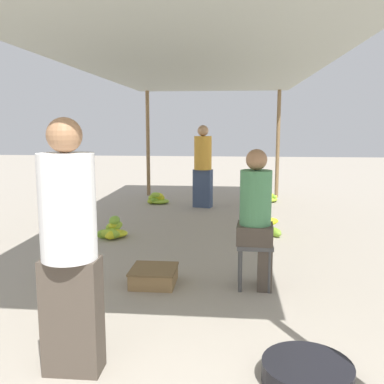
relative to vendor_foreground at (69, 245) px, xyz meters
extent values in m
cylinder|color=olive|center=(-0.89, 6.95, 0.32)|extent=(0.08, 0.08, 2.31)
cylinder|color=olive|center=(1.96, 6.95, 0.32)|extent=(0.08, 0.08, 2.31)
cube|color=#9EA399|center=(0.53, 3.32, 1.50)|extent=(3.25, 7.66, 0.04)
cube|color=#4C4238|center=(0.00, 0.00, -0.46)|extent=(0.36, 0.20, 0.75)
cylinder|color=white|center=(0.00, 0.00, 0.24)|extent=(0.34, 0.34, 0.65)
sphere|color=#9E704C|center=(0.00, 0.00, 0.67)|extent=(0.21, 0.21, 0.21)
cube|color=#4C4C4C|center=(1.22, 1.57, -0.41)|extent=(0.34, 0.34, 0.04)
cylinder|color=#4C4C4C|center=(1.08, 1.43, -0.63)|extent=(0.04, 0.04, 0.41)
cylinder|color=#4C4C4C|center=(1.35, 1.43, -0.63)|extent=(0.04, 0.04, 0.41)
cylinder|color=#4C4C4C|center=(1.08, 1.70, -0.63)|extent=(0.04, 0.04, 0.41)
cylinder|color=#4C4C4C|center=(1.35, 1.70, -0.63)|extent=(0.04, 0.04, 0.41)
cube|color=#4C4238|center=(1.32, 1.57, -0.61)|extent=(0.16, 0.31, 0.45)
cube|color=#4C4238|center=(1.22, 1.57, -0.30)|extent=(0.36, 0.36, 0.18)
cylinder|color=#4C8C59|center=(1.22, 1.57, 0.05)|extent=(0.32, 0.32, 0.52)
sphere|color=#9E704C|center=(1.22, 1.57, 0.41)|extent=(0.20, 0.20, 0.20)
cylinder|color=black|center=(1.47, 0.01, -0.78)|extent=(0.56, 0.56, 0.12)
ellipsoid|color=yellow|center=(-0.67, 3.29, -0.65)|extent=(0.12, 0.31, 0.11)
ellipsoid|color=#82B835|center=(-0.65, 3.28, -0.59)|extent=(0.15, 0.25, 0.12)
ellipsoid|color=yellow|center=(-0.63, 3.15, -0.76)|extent=(0.24, 0.35, 0.12)
ellipsoid|color=#84B934|center=(-0.77, 3.19, -0.77)|extent=(0.25, 0.17, 0.13)
ellipsoid|color=#9EC430|center=(-0.68, 3.15, -0.76)|extent=(0.31, 0.17, 0.14)
ellipsoid|color=#91BE32|center=(-0.66, 3.17, -0.75)|extent=(0.28, 0.29, 0.14)
ellipsoid|color=#98C131|center=(-0.66, 3.30, -0.68)|extent=(0.26, 0.35, 0.14)
ellipsoid|color=#CDD628|center=(-0.66, 3.30, -0.79)|extent=(0.37, 0.33, 0.10)
ellipsoid|color=#AAC82E|center=(-0.62, 5.90, -0.78)|extent=(0.23, 0.28, 0.11)
ellipsoid|color=#9AC230|center=(-0.62, 5.95, -0.71)|extent=(0.19, 0.28, 0.12)
ellipsoid|color=#7CB636|center=(-0.54, 6.06, -0.77)|extent=(0.22, 0.29, 0.13)
ellipsoid|color=#7CB636|center=(-0.54, 5.94, -0.75)|extent=(0.26, 0.36, 0.09)
ellipsoid|color=yellow|center=(-0.47, 5.94, -0.71)|extent=(0.27, 0.20, 0.14)
ellipsoid|color=#92BF32|center=(-0.53, 5.89, -0.66)|extent=(0.26, 0.19, 0.11)
ellipsoid|color=yellow|center=(-0.50, 5.89, -0.66)|extent=(0.26, 0.16, 0.12)
ellipsoid|color=#90BE32|center=(-0.47, 5.94, -0.79)|extent=(0.39, 0.34, 0.10)
ellipsoid|color=#78B437|center=(1.62, 6.30, -0.79)|extent=(0.17, 0.33, 0.10)
ellipsoid|color=yellow|center=(1.78, 6.38, -0.74)|extent=(0.34, 0.21, 0.10)
ellipsoid|color=#CAD528|center=(1.72, 6.34, -0.70)|extent=(0.31, 0.24, 0.10)
ellipsoid|color=#7BB536|center=(1.82, 6.42, -0.73)|extent=(0.20, 0.31, 0.11)
ellipsoid|color=#9FC430|center=(1.72, 6.36, -0.79)|extent=(0.41, 0.36, 0.10)
ellipsoid|color=#B7CE2B|center=(1.42, 3.55, -0.73)|extent=(0.22, 0.27, 0.13)
ellipsoid|color=#9DC330|center=(1.41, 3.66, -0.72)|extent=(0.23, 0.16, 0.10)
ellipsoid|color=yellow|center=(1.51, 3.62, -0.64)|extent=(0.36, 0.25, 0.12)
ellipsoid|color=#84B934|center=(1.61, 3.55, -0.78)|extent=(0.24, 0.32, 0.12)
ellipsoid|color=yellow|center=(1.43, 3.59, -0.70)|extent=(0.29, 0.31, 0.14)
ellipsoid|color=yellow|center=(1.51, 3.64, -0.79)|extent=(0.39, 0.34, 0.10)
cube|color=#9E7A4C|center=(0.23, 1.55, -0.76)|extent=(0.43, 0.43, 0.15)
cube|color=brown|center=(0.23, 1.55, -0.68)|extent=(0.45, 0.45, 0.02)
cube|color=#384766|center=(0.43, 5.66, -0.47)|extent=(0.39, 0.27, 0.73)
cylinder|color=gold|center=(0.43, 5.66, 0.21)|extent=(0.41, 0.41, 0.63)
sphere|color=tan|center=(0.43, 5.66, 0.63)|extent=(0.21, 0.21, 0.21)
camera|label=1|loc=(1.00, -2.46, 0.73)|focal=40.00mm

